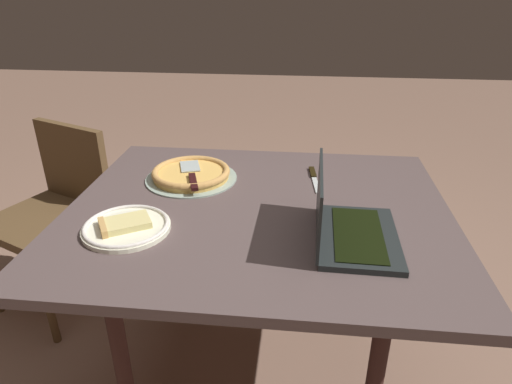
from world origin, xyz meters
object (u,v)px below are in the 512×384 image
at_px(pizza_tray, 191,174).
at_px(table_knife, 314,177).
at_px(dining_table, 258,226).
at_px(pizza_plate, 126,226).
at_px(laptop, 346,226).
at_px(chair_near, 57,205).

distance_m(pizza_tray, table_knife, 0.46).
bearing_deg(dining_table, pizza_plate, -153.54).
height_order(dining_table, pizza_plate, pizza_plate).
distance_m(laptop, pizza_tray, 0.65).
distance_m(laptop, table_knife, 0.43).
bearing_deg(pizza_plate, table_knife, 38.36).
bearing_deg(table_knife, dining_table, -125.78).
xyz_separation_m(table_knife, chair_near, (-1.16, 0.17, -0.27)).
distance_m(laptop, pizza_plate, 0.65).
height_order(pizza_tray, chair_near, chair_near).
bearing_deg(laptop, chair_near, 154.74).
bearing_deg(laptop, pizza_plate, -178.09).
xyz_separation_m(dining_table, chair_near, (-0.98, 0.42, -0.20)).
height_order(laptop, pizza_plate, laptop).
height_order(pizza_plate, chair_near, chair_near).
height_order(dining_table, laptop, laptop).
height_order(pizza_tray, table_knife, pizza_tray).
distance_m(pizza_plate, pizza_tray, 0.40).
height_order(dining_table, table_knife, table_knife).
bearing_deg(pizza_tray, pizza_plate, -105.31).
xyz_separation_m(pizza_plate, table_knife, (0.56, 0.45, -0.01)).
height_order(table_knife, chair_near, chair_near).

